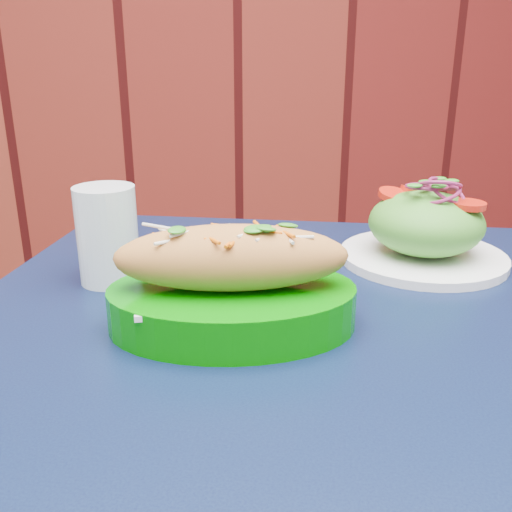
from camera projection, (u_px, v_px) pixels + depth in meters
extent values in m
cube|color=black|center=(313.00, 338.00, 0.61)|extent=(0.96, 0.96, 0.03)
cylinder|color=black|center=(137.00, 423.00, 1.08)|extent=(0.04, 0.04, 0.72)
cylinder|color=black|center=(500.00, 452.00, 1.00)|extent=(0.04, 0.04, 0.72)
cube|color=white|center=(232.00, 291.00, 0.59)|extent=(0.20, 0.12, 0.01)
ellipsoid|color=#C37B3D|center=(232.00, 257.00, 0.57)|extent=(0.24, 0.09, 0.07)
cylinder|color=white|center=(422.00, 257.00, 0.79)|extent=(0.23, 0.23, 0.01)
ellipsoid|color=#4C992D|center=(426.00, 223.00, 0.77)|extent=(0.15, 0.15, 0.08)
cylinder|color=#B71C0D|center=(469.00, 201.00, 0.74)|extent=(0.05, 0.05, 0.01)
cylinder|color=#B71C0D|center=(395.00, 192.00, 0.79)|extent=(0.05, 0.05, 0.01)
cylinder|color=#B71C0D|center=(416.00, 189.00, 0.80)|extent=(0.05, 0.05, 0.01)
torus|color=#811C4D|center=(429.00, 189.00, 0.76)|extent=(0.06, 0.06, 0.01)
torus|color=#811C4D|center=(430.00, 186.00, 0.76)|extent=(0.06, 0.06, 0.01)
torus|color=#811C4D|center=(430.00, 183.00, 0.75)|extent=(0.06, 0.06, 0.01)
torus|color=#811C4D|center=(430.00, 180.00, 0.75)|extent=(0.06, 0.06, 0.01)
cylinder|color=silver|center=(107.00, 235.00, 0.70)|extent=(0.07, 0.07, 0.12)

